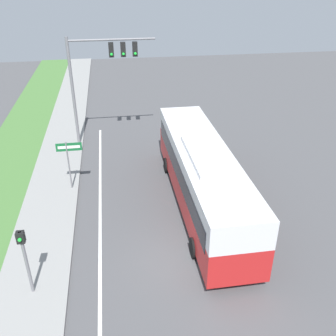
{
  "coord_description": "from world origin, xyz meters",
  "views": [
    {
      "loc": [
        -2.63,
        -11.97,
        11.08
      ],
      "look_at": [
        0.05,
        4.94,
        1.79
      ],
      "focal_mm": 40.0,
      "sensor_mm": 36.0,
      "label": 1
    }
  ],
  "objects_px": {
    "pedestrian_signal": "(24,253)",
    "street_sign": "(69,157)",
    "signal_gantry": "(99,68)",
    "bus": "(202,173)"
  },
  "relations": [
    {
      "from": "signal_gantry",
      "to": "pedestrian_signal",
      "type": "relative_size",
      "value": 2.47
    },
    {
      "from": "pedestrian_signal",
      "to": "street_sign",
      "type": "xyz_separation_m",
      "value": [
        1.04,
        7.5,
        0.05
      ]
    },
    {
      "from": "bus",
      "to": "pedestrian_signal",
      "type": "height_order",
      "value": "bus"
    },
    {
      "from": "pedestrian_signal",
      "to": "street_sign",
      "type": "relative_size",
      "value": 1.01
    },
    {
      "from": "signal_gantry",
      "to": "street_sign",
      "type": "distance_m",
      "value": 7.14
    },
    {
      "from": "signal_gantry",
      "to": "street_sign",
      "type": "height_order",
      "value": "signal_gantry"
    },
    {
      "from": "pedestrian_signal",
      "to": "street_sign",
      "type": "height_order",
      "value": "pedestrian_signal"
    },
    {
      "from": "signal_gantry",
      "to": "pedestrian_signal",
      "type": "height_order",
      "value": "signal_gantry"
    },
    {
      "from": "street_sign",
      "to": "pedestrian_signal",
      "type": "bearing_deg",
      "value": -97.91
    },
    {
      "from": "bus",
      "to": "street_sign",
      "type": "relative_size",
      "value": 4.24
    }
  ]
}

